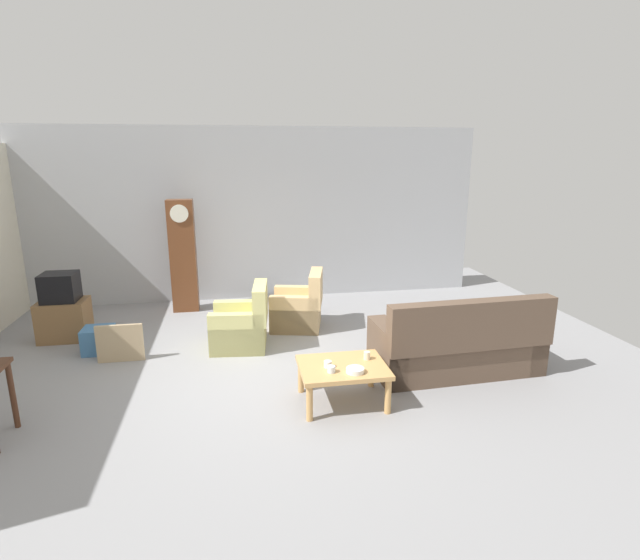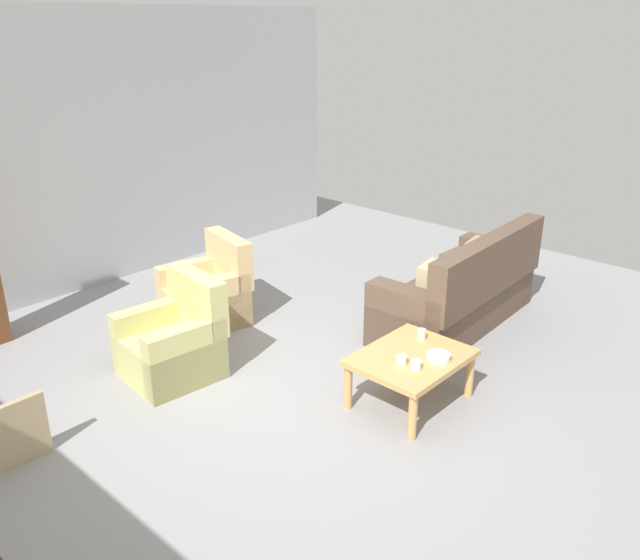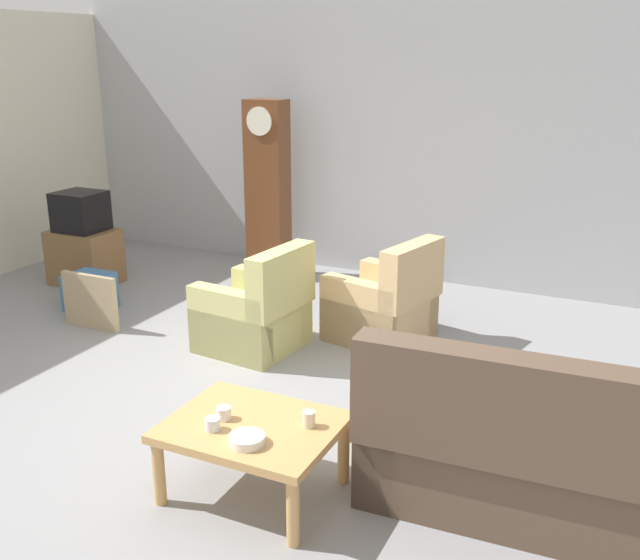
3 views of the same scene
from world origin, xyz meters
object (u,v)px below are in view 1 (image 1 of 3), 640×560
armchair_olive_near (242,327)px  framed_picture_leaning (120,343)px  armchair_olive_far (299,309)px  grandfather_clock (183,256)px  cup_blue_rimmed (331,369)px  cup_cream_tall (367,356)px  cup_white_porcelain (328,364)px  tv_crt (60,287)px  coffee_table_wood (343,371)px  storage_box_blue (99,340)px  tv_stand_cabinet (64,320)px  bowl_white_stacked (355,370)px  couch_floral (458,346)px

armchair_olive_near → framed_picture_leaning: armchair_olive_near is taller
armchair_olive_far → grandfather_clock: bearing=146.2°
armchair_olive_far → grandfather_clock: 2.34m
cup_blue_rimmed → cup_cream_tall: 0.53m
cup_blue_rimmed → cup_white_porcelain: bearing=95.3°
tv_crt → cup_white_porcelain: tv_crt is taller
grandfather_clock → coffee_table_wood: bearing=-61.9°
cup_blue_rimmed → grandfather_clock: bearing=115.2°
framed_picture_leaning → storage_box_blue: bearing=133.5°
grandfather_clock → cup_blue_rimmed: size_ratio=22.63×
armchair_olive_near → coffee_table_wood: bearing=-60.2°
armchair_olive_near → armchair_olive_far: (0.92, 0.67, 0.00)m
tv_stand_cabinet → cup_cream_tall: 4.72m
grandfather_clock → tv_crt: grandfather_clock is taller
cup_cream_tall → bowl_white_stacked: cup_cream_tall is taller
grandfather_clock → framed_picture_leaning: grandfather_clock is taller
grandfather_clock → storage_box_blue: size_ratio=4.83×
tv_crt → bowl_white_stacked: (3.77, -2.84, -0.34)m
grandfather_clock → cup_white_porcelain: 4.24m
armchair_olive_far → tv_crt: bearing=178.1°
tv_crt → storage_box_blue: size_ratio=1.18×
tv_stand_cabinet → framed_picture_leaning: (1.00, -1.02, -0.04)m
cup_cream_tall → couch_floral: bearing=16.6°
coffee_table_wood → framed_picture_leaning: bearing=148.9°
armchair_olive_far → bowl_white_stacked: 2.74m
framed_picture_leaning → armchair_olive_near: bearing=8.3°
armchair_olive_far → cup_blue_rimmed: 2.68m
armchair_olive_near → storage_box_blue: bearing=175.6°
armchair_olive_near → couch_floral: bearing=-27.0°
armchair_olive_far → storage_box_blue: 2.96m
cup_cream_tall → framed_picture_leaning: bearing=153.2°
tv_stand_cabinet → cup_cream_tall: size_ratio=7.45×
cup_white_porcelain → grandfather_clock: bearing=115.8°
grandfather_clock → bowl_white_stacked: size_ratio=10.00×
tv_crt → cup_cream_tall: tv_crt is taller
framed_picture_leaning → storage_box_blue: framed_picture_leaning is taller
couch_floral → bowl_white_stacked: 1.67m
couch_floral → grandfather_clock: grandfather_clock is taller
cup_white_porcelain → bowl_white_stacked: bearing=-34.3°
couch_floral → cup_cream_tall: bearing=-163.4°
armchair_olive_near → cup_cream_tall: armchair_olive_near is taller
armchair_olive_near → grandfather_clock: grandfather_clock is taller
cup_white_porcelain → bowl_white_stacked: cup_white_porcelain is taller
armchair_olive_far → cup_blue_rimmed: (-0.02, -2.68, 0.18)m
grandfather_clock → storage_box_blue: 2.20m
tv_crt → cup_white_porcelain: (3.50, -2.66, -0.32)m
storage_box_blue → cup_white_porcelain: bearing=-35.2°
framed_picture_leaning → tv_crt: bearing=134.3°
coffee_table_wood → tv_crt: bearing=144.4°
cup_white_porcelain → tv_stand_cabinet: bearing=142.8°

